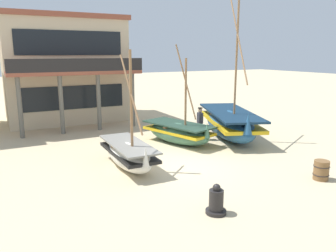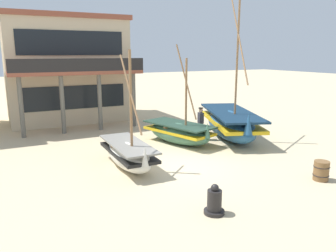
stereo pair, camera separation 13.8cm
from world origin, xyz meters
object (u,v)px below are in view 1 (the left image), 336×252
object	(u,v)px
capstan_winch	(216,202)
wooden_barrel	(321,170)
harbor_building_main	(64,69)
fishing_boat_near_left	(178,132)
fishing_boat_centre_large	(230,123)
fishing_boat_far_right	(128,154)
fisherman_by_hull	(200,124)

from	to	relation	value
capstan_winch	wooden_barrel	xyz separation A→B (m)	(4.80, 0.37, 0.01)
wooden_barrel	harbor_building_main	size ratio (longest dim) A/B	0.09
capstan_winch	harbor_building_main	size ratio (longest dim) A/B	0.11
fishing_boat_near_left	capstan_winch	size ratio (longest dim) A/B	5.50
fishing_boat_centre_large	wooden_barrel	world-z (taller)	fishing_boat_centre_large
fishing_boat_centre_large	capstan_winch	distance (m)	8.91
fishing_boat_far_right	harbor_building_main	distance (m)	11.60
fisherman_by_hull	harbor_building_main	distance (m)	10.51
fishing_boat_far_right	wooden_barrel	xyz separation A→B (m)	(5.55, -4.40, -0.20)
capstan_winch	fisherman_by_hull	bearing A→B (deg)	60.21
wooden_barrel	harbor_building_main	xyz separation A→B (m)	(-5.70, 15.65, 3.02)
fishing_boat_near_left	wooden_barrel	distance (m)	6.95
fishing_boat_far_right	capstan_winch	size ratio (longest dim) A/B	5.17
fishing_boat_centre_large	harbor_building_main	distance (m)	11.66
fisherman_by_hull	fishing_boat_near_left	bearing A→B (deg)	-175.49
fishing_boat_far_right	capstan_winch	xyz separation A→B (m)	(0.76, -4.77, -0.21)
fishing_boat_near_left	fishing_boat_far_right	size ratio (longest dim) A/B	1.06
fishing_boat_centre_large	fishing_boat_far_right	distance (m)	6.81
fishing_boat_far_right	fisherman_by_hull	world-z (taller)	fishing_boat_far_right
wooden_barrel	fisherman_by_hull	bearing A→B (deg)	96.17
fishing_boat_centre_large	harbor_building_main	world-z (taller)	fishing_boat_centre_large
fisherman_by_hull	harbor_building_main	world-z (taller)	harbor_building_main
capstan_winch	wooden_barrel	bearing A→B (deg)	4.45
fishing_boat_far_right	wooden_barrel	bearing A→B (deg)	-38.37
capstan_winch	harbor_building_main	bearing A→B (deg)	93.23
capstan_winch	fishing_boat_centre_large	bearing A→B (deg)	49.82
fisherman_by_hull	wooden_barrel	distance (m)	6.79
fishing_boat_near_left	fishing_boat_centre_large	xyz separation A→B (m)	(2.99, -0.21, 0.22)
capstan_winch	harbor_building_main	xyz separation A→B (m)	(-0.90, 16.02, 3.03)
fisherman_by_hull	harbor_building_main	bearing A→B (deg)	119.17
fishing_boat_far_right	capstan_winch	bearing A→B (deg)	-81.00
fishing_boat_near_left	capstan_winch	bearing A→B (deg)	-111.41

